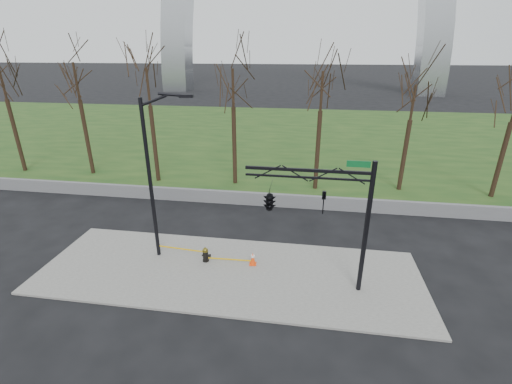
# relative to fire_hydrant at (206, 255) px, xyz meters

# --- Properties ---
(ground) EXTENTS (500.00, 500.00, 0.00)m
(ground) POSITION_rel_fire_hydrant_xyz_m (1.31, -0.69, -0.46)
(ground) COLOR black
(ground) RESTS_ON ground
(sidewalk) EXTENTS (18.00, 6.00, 0.10)m
(sidewalk) POSITION_rel_fire_hydrant_xyz_m (1.31, -0.69, -0.41)
(sidewalk) COLOR slate
(sidewalk) RESTS_ON ground
(grass_strip) EXTENTS (120.00, 40.00, 0.06)m
(grass_strip) POSITION_rel_fire_hydrant_xyz_m (1.31, 29.31, -0.43)
(grass_strip) COLOR #1B4017
(grass_strip) RESTS_ON ground
(guardrail) EXTENTS (60.00, 0.30, 0.90)m
(guardrail) POSITION_rel_fire_hydrant_xyz_m (1.31, 7.31, -0.01)
(guardrail) COLOR #59595B
(guardrail) RESTS_ON ground
(tree_row) EXTENTS (47.98, 4.00, 9.59)m
(tree_row) POSITION_rel_fire_hydrant_xyz_m (2.30, 11.31, 4.33)
(tree_row) COLOR black
(tree_row) RESTS_ON ground
(fire_hydrant) EXTENTS (0.48, 0.32, 0.78)m
(fire_hydrant) POSITION_rel_fire_hydrant_xyz_m (0.00, 0.00, 0.00)
(fire_hydrant) COLOR black
(fire_hydrant) RESTS_ON sidewalk
(traffic_cone) EXTENTS (0.37, 0.37, 0.66)m
(traffic_cone) POSITION_rel_fire_hydrant_xyz_m (2.36, 0.07, -0.03)
(traffic_cone) COLOR #FF440D
(traffic_cone) RESTS_ON sidewalk
(street_light) EXTENTS (2.38, 0.56, 8.21)m
(street_light) POSITION_rel_fire_hydrant_xyz_m (-2.35, 0.25, 4.23)
(street_light) COLOR black
(street_light) RESTS_ON ground
(traffic_signal_mast) EXTENTS (5.10, 2.49, 6.00)m
(traffic_signal_mast) POSITION_rel_fire_hydrant_xyz_m (4.03, -1.12, 3.69)
(traffic_signal_mast) COLOR black
(traffic_signal_mast) RESTS_ON ground
(caution_tape) EXTENTS (4.93, 0.22, 0.41)m
(caution_tape) POSITION_rel_fire_hydrant_xyz_m (-0.11, 0.07, -0.00)
(caution_tape) COLOR #E6B20C
(caution_tape) RESTS_ON ground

